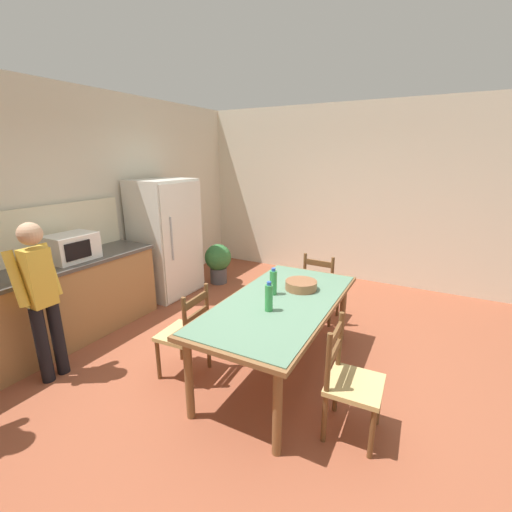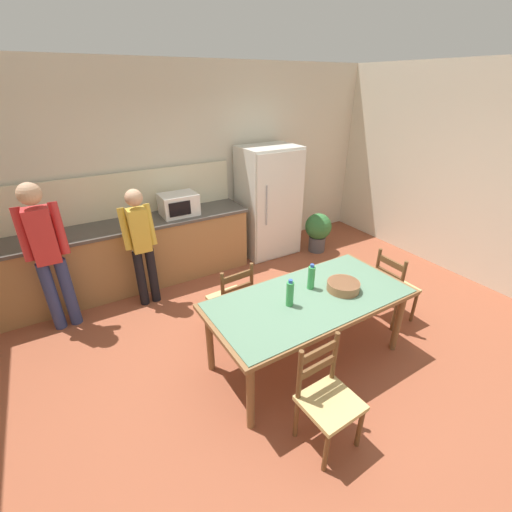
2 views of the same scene
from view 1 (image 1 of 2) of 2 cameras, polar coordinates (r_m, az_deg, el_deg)
ground_plane at (r=3.63m, az=0.07°, el=-18.56°), size 8.32×8.32×0.00m
wall_back at (r=4.89m, az=-28.67°, el=7.02°), size 6.52×0.12×2.90m
wall_right at (r=6.07m, az=15.24°, el=9.90°), size 0.12×5.20×2.90m
refrigerator at (r=5.35m, az=-14.74°, el=2.87°), size 0.89×0.73×1.75m
microwave at (r=4.40m, az=-28.40°, el=1.31°), size 0.50×0.39×0.30m
dining_table at (r=3.28m, az=4.05°, el=-8.57°), size 2.03×1.01×0.77m
bottle_near_centre at (r=2.99m, az=2.15°, el=-6.91°), size 0.07×0.07×0.27m
bottle_off_centre at (r=3.33m, az=2.90°, el=-4.40°), size 0.07×0.07×0.27m
serving_bowl at (r=3.51m, az=7.53°, el=-4.73°), size 0.32×0.32×0.09m
chair_side_near_left at (r=2.83m, az=15.36°, el=-19.60°), size 0.44×0.42×0.91m
chair_side_far_left at (r=3.42m, az=-11.59°, el=-12.54°), size 0.45×0.43×0.91m
chair_head_end at (r=4.51m, az=10.70°, el=-5.20°), size 0.41×0.43×0.91m
person_at_counter at (r=3.70m, az=-32.22°, el=-5.46°), size 0.38×0.27×1.53m
potted_plant at (r=5.76m, az=-6.33°, el=-0.79°), size 0.44×0.44×0.67m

